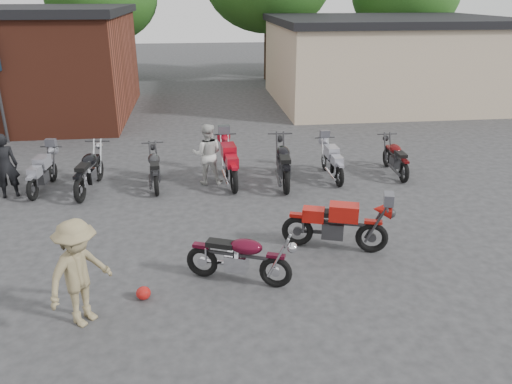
{
  "coord_description": "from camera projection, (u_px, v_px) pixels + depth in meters",
  "views": [
    {
      "loc": [
        -0.26,
        -7.51,
        4.8
      ],
      "look_at": [
        0.91,
        2.11,
        0.9
      ],
      "focal_mm": 35.0,
      "sensor_mm": 36.0,
      "label": 1
    }
  ],
  "objects": [
    {
      "name": "tree_3",
      "position": [
        404.0,
        10.0,
        28.92
      ],
      "size": [
        6.08,
        6.08,
        7.6
      ],
      "primitive_type": null,
      "color": "#1C4211",
      "rests_on": "ground"
    },
    {
      "name": "sportbike",
      "position": [
        337.0,
        222.0,
        9.8
      ],
      "size": [
        2.13,
        1.27,
        1.17
      ],
      "primitive_type": null,
      "rotation": [
        0.0,
        0.0,
        -0.32
      ],
      "color": "red",
      "rests_on": "ground"
    },
    {
      "name": "stucco_building",
      "position": [
        386.0,
        63.0,
        22.85
      ],
      "size": [
        10.0,
        8.0,
        3.5
      ],
      "primitive_type": "cube",
      "color": "tan",
      "rests_on": "ground"
    },
    {
      "name": "row_bike_2",
      "position": [
        89.0,
        169.0,
        12.74
      ],
      "size": [
        0.93,
        2.14,
        1.2
      ],
      "primitive_type": null,
      "rotation": [
        0.0,
        0.0,
        1.45
      ],
      "color": "black",
      "rests_on": "ground"
    },
    {
      "name": "row_bike_1",
      "position": [
        42.0,
        171.0,
        12.8
      ],
      "size": [
        0.78,
        1.86,
        1.05
      ],
      "primitive_type": null,
      "rotation": [
        0.0,
        0.0,
        1.46
      ],
      "color": "gray",
      "rests_on": "ground"
    },
    {
      "name": "helmet",
      "position": [
        143.0,
        293.0,
        8.34
      ],
      "size": [
        0.31,
        0.31,
        0.23
      ],
      "primitive_type": "ellipsoid",
      "rotation": [
        0.0,
        0.0,
        0.32
      ],
      "color": "#A61411",
      "rests_on": "ground"
    },
    {
      "name": "row_bike_3",
      "position": [
        155.0,
        167.0,
        13.07
      ],
      "size": [
        0.79,
        1.91,
        1.08
      ],
      "primitive_type": null,
      "rotation": [
        0.0,
        0.0,
        1.67
      ],
      "color": "#262628",
      "rests_on": "ground"
    },
    {
      "name": "row_bike_6",
      "position": [
        332.0,
        160.0,
        13.65
      ],
      "size": [
        0.65,
        1.82,
        1.05
      ],
      "primitive_type": null,
      "rotation": [
        0.0,
        0.0,
        1.6
      ],
      "color": "#9B9AA8",
      "rests_on": "ground"
    },
    {
      "name": "row_bike_4",
      "position": [
        229.0,
        161.0,
        13.28
      ],
      "size": [
        0.85,
        2.16,
        1.23
      ],
      "primitive_type": null,
      "rotation": [
        0.0,
        0.0,
        1.64
      ],
      "color": "#B10E1F",
      "rests_on": "ground"
    },
    {
      "name": "row_bike_5",
      "position": [
        283.0,
        161.0,
        13.25
      ],
      "size": [
        0.86,
        2.2,
        1.25
      ],
      "primitive_type": null,
      "rotation": [
        0.0,
        0.0,
        1.5
      ],
      "color": "black",
      "rests_on": "ground"
    },
    {
      "name": "tree_1",
      "position": [
        103.0,
        13.0,
        27.05
      ],
      "size": [
        5.92,
        5.92,
        7.4
      ],
      "primitive_type": null,
      "color": "#1C4211",
      "rests_on": "ground"
    },
    {
      "name": "person_light",
      "position": [
        207.0,
        154.0,
        13.15
      ],
      "size": [
        0.84,
        0.68,
        1.63
      ],
      "primitive_type": "imported",
      "rotation": [
        0.0,
        0.0,
        3.05
      ],
      "color": "beige",
      "rests_on": "ground"
    },
    {
      "name": "person_tan",
      "position": [
        79.0,
        273.0,
        7.49
      ],
      "size": [
        1.21,
        1.28,
        1.74
      ],
      "primitive_type": "imported",
      "rotation": [
        0.0,
        0.0,
        0.9
      ],
      "color": "#8B7B56",
      "rests_on": "ground"
    },
    {
      "name": "ground",
      "position": [
        219.0,
        286.0,
        8.74
      ],
      "size": [
        90.0,
        90.0,
        0.0
      ],
      "primitive_type": "plane",
      "color": "#2D2D2F"
    },
    {
      "name": "vintage_motorcycle",
      "position": [
        240.0,
        255.0,
        8.68
      ],
      "size": [
        1.97,
        1.28,
        1.08
      ],
      "primitive_type": null,
      "rotation": [
        0.0,
        0.0,
        -0.39
      ],
      "color": "#49091A",
      "rests_on": "ground"
    },
    {
      "name": "row_bike_7",
      "position": [
        396.0,
        156.0,
        13.94
      ],
      "size": [
        0.65,
        1.84,
        1.06
      ],
      "primitive_type": null,
      "rotation": [
        0.0,
        0.0,
        1.54
      ],
      "color": "#560A0C",
      "rests_on": "ground"
    },
    {
      "name": "person_dark",
      "position": [
        5.0,
        166.0,
        12.26
      ],
      "size": [
        0.69,
        0.56,
        1.64
      ],
      "primitive_type": "imported",
      "rotation": [
        0.0,
        0.0,
        3.45
      ],
      "color": "black",
      "rests_on": "ground"
    }
  ]
}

